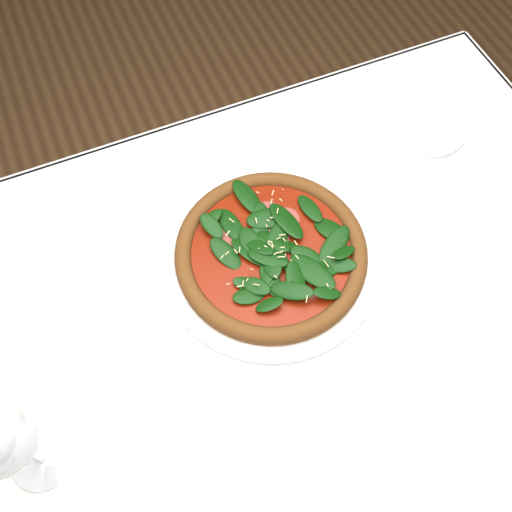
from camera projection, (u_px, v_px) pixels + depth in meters
name	position (u px, v px, depth m)	size (l,w,h in m)	color
ground	(256.00, 437.00, 1.45)	(6.00, 6.00, 0.00)	brown
dining_table	(256.00, 356.00, 0.88)	(1.21, 0.81, 0.75)	white
plate	(271.00, 257.00, 0.84)	(0.32, 0.32, 0.01)	silver
pizza	(271.00, 251.00, 0.82)	(0.33, 0.33, 0.04)	brown
saucer_far	(427.00, 126.00, 0.96)	(0.13, 0.13, 0.01)	silver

